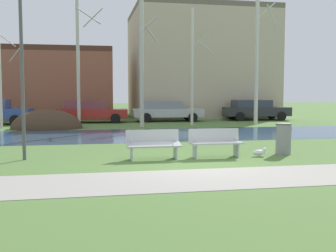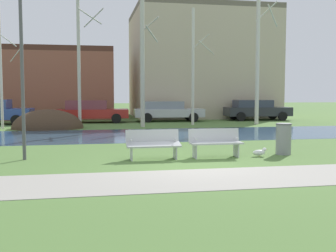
{
  "view_description": "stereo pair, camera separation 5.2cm",
  "coord_description": "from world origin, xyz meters",
  "px_view_note": "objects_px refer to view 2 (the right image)",
  "views": [
    {
      "loc": [
        -2.82,
        -10.57,
        1.95
      ],
      "look_at": [
        -0.36,
        2.1,
        0.92
      ],
      "focal_mm": 43.7,
      "sensor_mm": 36.0,
      "label": 1
    },
    {
      "loc": [
        -2.77,
        -10.58,
        1.95
      ],
      "look_at": [
        -0.36,
        2.1,
        0.92
      ],
      "focal_mm": 43.7,
      "sensor_mm": 36.0,
      "label": 2
    }
  ],
  "objects_px": {
    "streetlamp": "(21,26)",
    "trash_bin": "(284,138)",
    "bench_left": "(153,143)",
    "parked_sedan_second_red": "(91,111)",
    "parked_wagon_fourth_dark": "(256,109)",
    "bench_right": "(215,142)",
    "parked_hatch_third_silver": "(167,111)",
    "seagull": "(260,152)"
  },
  "relations": [
    {
      "from": "bench_left",
      "to": "parked_hatch_third_silver",
      "type": "height_order",
      "value": "parked_hatch_third_silver"
    },
    {
      "from": "seagull",
      "to": "streetlamp",
      "type": "height_order",
      "value": "streetlamp"
    },
    {
      "from": "parked_sedan_second_red",
      "to": "trash_bin",
      "type": "bearing_deg",
      "value": -68.84
    },
    {
      "from": "bench_right",
      "to": "parked_sedan_second_red",
      "type": "height_order",
      "value": "parked_sedan_second_red"
    },
    {
      "from": "trash_bin",
      "to": "streetlamp",
      "type": "bearing_deg",
      "value": 176.85
    },
    {
      "from": "bench_left",
      "to": "streetlamp",
      "type": "distance_m",
      "value": 5.1
    },
    {
      "from": "parked_hatch_third_silver",
      "to": "parked_wagon_fourth_dark",
      "type": "distance_m",
      "value": 6.59
    },
    {
      "from": "parked_wagon_fourth_dark",
      "to": "seagull",
      "type": "bearing_deg",
      "value": -112.51
    },
    {
      "from": "bench_right",
      "to": "trash_bin",
      "type": "relative_size",
      "value": 1.61
    },
    {
      "from": "seagull",
      "to": "streetlamp",
      "type": "xyz_separation_m",
      "value": [
        -7.07,
        0.72,
        3.75
      ]
    },
    {
      "from": "streetlamp",
      "to": "trash_bin",
      "type": "bearing_deg",
      "value": -3.15
    },
    {
      "from": "trash_bin",
      "to": "parked_hatch_third_silver",
      "type": "distance_m",
      "value": 15.88
    },
    {
      "from": "bench_left",
      "to": "bench_right",
      "type": "xyz_separation_m",
      "value": [
        1.92,
        0.0,
        0.0
      ]
    },
    {
      "from": "streetlamp",
      "to": "parked_wagon_fourth_dark",
      "type": "bearing_deg",
      "value": 48.3
    },
    {
      "from": "trash_bin",
      "to": "parked_sedan_second_red",
      "type": "xyz_separation_m",
      "value": [
        -6.04,
        15.62,
        0.26
      ]
    },
    {
      "from": "bench_right",
      "to": "parked_hatch_third_silver",
      "type": "bearing_deg",
      "value": 84.59
    },
    {
      "from": "bench_right",
      "to": "trash_bin",
      "type": "height_order",
      "value": "trash_bin"
    },
    {
      "from": "bench_right",
      "to": "parked_sedan_second_red",
      "type": "bearing_deg",
      "value": 103.23
    },
    {
      "from": "bench_right",
      "to": "seagull",
      "type": "bearing_deg",
      "value": -3.66
    },
    {
      "from": "bench_left",
      "to": "parked_sedan_second_red",
      "type": "xyz_separation_m",
      "value": [
        -1.8,
        15.8,
        0.31
      ]
    },
    {
      "from": "seagull",
      "to": "parked_wagon_fourth_dark",
      "type": "relative_size",
      "value": 0.1
    },
    {
      "from": "bench_right",
      "to": "seagull",
      "type": "distance_m",
      "value": 1.45
    },
    {
      "from": "seagull",
      "to": "parked_hatch_third_silver",
      "type": "height_order",
      "value": "parked_hatch_third_silver"
    },
    {
      "from": "bench_right",
      "to": "streetlamp",
      "type": "height_order",
      "value": "streetlamp"
    },
    {
      "from": "bench_left",
      "to": "seagull",
      "type": "xyz_separation_m",
      "value": [
        3.32,
        -0.09,
        -0.34
      ]
    },
    {
      "from": "parked_sedan_second_red",
      "to": "bench_right",
      "type": "bearing_deg",
      "value": -76.77
    },
    {
      "from": "trash_bin",
      "to": "parked_hatch_third_silver",
      "type": "height_order",
      "value": "parked_hatch_third_silver"
    },
    {
      "from": "streetlamp",
      "to": "parked_sedan_second_red",
      "type": "distance_m",
      "value": 15.61
    },
    {
      "from": "bench_right",
      "to": "parked_hatch_third_silver",
      "type": "distance_m",
      "value": 16.12
    },
    {
      "from": "seagull",
      "to": "parked_hatch_third_silver",
      "type": "distance_m",
      "value": 16.14
    },
    {
      "from": "parked_sedan_second_red",
      "to": "parked_wagon_fourth_dark",
      "type": "distance_m",
      "value": 11.83
    },
    {
      "from": "bench_left",
      "to": "parked_wagon_fourth_dark",
      "type": "height_order",
      "value": "parked_wagon_fourth_dark"
    },
    {
      "from": "bench_left",
      "to": "seagull",
      "type": "bearing_deg",
      "value": -1.55
    },
    {
      "from": "streetlamp",
      "to": "parked_wagon_fourth_dark",
      "type": "xyz_separation_m",
      "value": [
        13.76,
        15.45,
        -3.1
      ]
    },
    {
      "from": "trash_bin",
      "to": "parked_hatch_third_silver",
      "type": "xyz_separation_m",
      "value": [
        -0.81,
        15.85,
        0.23
      ]
    },
    {
      "from": "bench_right",
      "to": "parked_wagon_fourth_dark",
      "type": "distance_m",
      "value": 18.01
    },
    {
      "from": "streetlamp",
      "to": "parked_sedan_second_red",
      "type": "relative_size",
      "value": 1.22
    },
    {
      "from": "trash_bin",
      "to": "streetlamp",
      "type": "distance_m",
      "value": 8.68
    },
    {
      "from": "trash_bin",
      "to": "parked_sedan_second_red",
      "type": "bearing_deg",
      "value": 111.16
    },
    {
      "from": "bench_left",
      "to": "trash_bin",
      "type": "bearing_deg",
      "value": 2.52
    },
    {
      "from": "bench_left",
      "to": "parked_sedan_second_red",
      "type": "bearing_deg",
      "value": 96.49
    },
    {
      "from": "parked_hatch_third_silver",
      "to": "trash_bin",
      "type": "bearing_deg",
      "value": -87.07
    }
  ]
}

